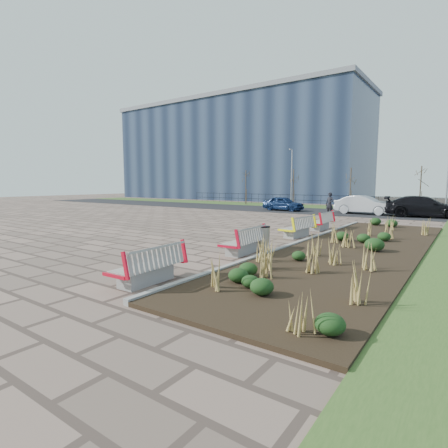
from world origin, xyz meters
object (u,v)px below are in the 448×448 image
Objects in this scene: car_blue at (283,204)px; bench_c at (297,227)px; litter_bin at (264,238)px; car_black at (424,207)px; pedestrian at (330,204)px; bench_d at (320,221)px; lamp_west at (292,178)px; lamp_east at (448,177)px; car_silver at (364,205)px; bench_b at (242,240)px; bench_a at (146,264)px.

bench_c is at bearing -147.93° from car_blue.
car_black is at bearing 78.92° from litter_bin.
litter_bin is at bearing -65.16° from pedestrian.
bench_d is at bearing -141.57° from car_blue.
lamp_west is 1.00× the size of lamp_east.
car_black is (4.30, -0.16, 0.03)m from car_silver.
car_blue is at bearing 171.10° from pedestrian.
car_black reaches higher than car_blue.
lamp_west is at bearing 112.09° from litter_bin.
litter_bin is at bearing -67.91° from lamp_west.
car_silver is (-0.73, 18.39, 0.32)m from litter_bin.
litter_bin is (0.30, -3.80, -0.04)m from bench_c.
car_blue is at bearing 84.18° from car_black.
litter_bin is at bearing 71.91° from bench_b.
bench_c is 21.27m from lamp_west.
car_silver is at bearing 70.90° from pedestrian.
bench_a is 9.47m from bench_c.
car_silver is (-0.44, 19.45, 0.28)m from bench_b.
bench_d is at bearing -60.63° from lamp_west.
pedestrian reaches higher than bench_c.
car_black is 0.91× the size of lamp_west.
pedestrian is 0.48× the size of car_blue.
bench_c is 0.35× the size of lamp_west.
pedestrian is 5.58m from car_blue.
lamp_east reaches higher than bench_d.
bench_c is 0.55× the size of car_blue.
car_black is 0.91× the size of lamp_east.
lamp_east is (12.46, 5.09, 2.37)m from car_blue.
car_silver is 4.31m from car_black.
lamp_west is (-9.00, 16.00, 2.54)m from bench_d.
car_black is (3.87, 19.29, 0.31)m from bench_b.
bench_d is at bearing -59.55° from pedestrian.
bench_b is 0.35× the size of lamp_east.
bench_c is 14.60m from car_silver.
pedestrian is 3.44m from car_silver.
car_silver is (-0.44, 24.06, 0.28)m from bench_a.
bench_a is at bearing -158.33° from car_blue.
car_silver is (-0.44, 14.59, 0.28)m from bench_c.
car_blue reaches higher than bench_a.
lamp_east reaches higher than car_blue.
bench_b is 7.97m from bench_d.
bench_d is 1.15× the size of pedestrian.
car_black is at bearing -83.85° from car_blue.
litter_bin is at bearing -152.42° from car_blue.
bench_b is (0.00, 4.61, 0.00)m from bench_a.
car_blue is 0.64× the size of lamp_west.
bench_a is 24.64m from car_blue.
lamp_east is at bearing 75.84° from bench_b.
bench_b is at bearing -154.39° from car_blue.
bench_c is at bearing 87.62° from bench_b.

